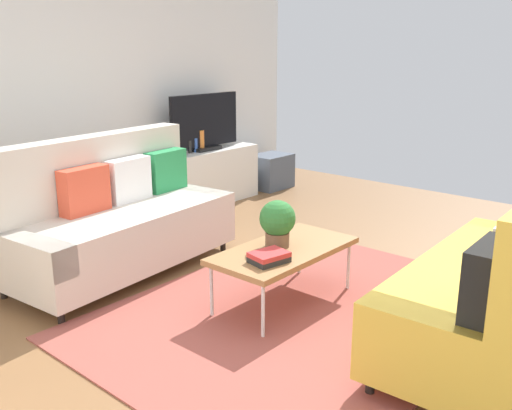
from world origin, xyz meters
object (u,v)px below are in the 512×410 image
couch_beige (117,217)px  vase_0 (162,150)px  storage_trunk (271,171)px  potted_plant (277,222)px  tv (205,123)px  table_book_0 (269,260)px  bottle_2 (202,141)px  bottle_0 (190,147)px  bottle_1 (196,145)px  tv_console (205,177)px  couch_green (505,285)px  coffee_table (284,251)px  vase_1 (175,145)px

couch_beige → vase_0: size_ratio=14.91×
storage_trunk → potted_plant: bearing=-139.7°
tv → table_book_0: (-1.81, -2.47, -0.51)m
storage_trunk → table_book_0: 3.77m
table_book_0 → couch_beige: bearing=94.2°
bottle_2 → bottle_0: bearing=180.0°
vase_0 → bottle_2: size_ratio=0.56×
bottle_1 → bottle_0: bearing=180.0°
tv → bottle_2: (-0.07, -0.02, -0.19)m
tv_console → tv: 0.63m
couch_green → coffee_table: size_ratio=1.76×
table_book_0 → vase_1: (1.41, 2.54, 0.30)m
couch_green → coffee_table: (-0.29, 1.42, -0.05)m
storage_trunk → vase_0: size_ratio=3.93×
bottle_0 → bottle_2: 0.19m
couch_green → bottle_0: size_ratio=13.52×
bottle_1 → bottle_2: (0.09, 0.00, 0.04)m
coffee_table → bottle_0: 2.69m
couch_beige → coffee_table: 1.48m
potted_plant → vase_1: bearing=64.5°
storage_trunk → potted_plant: size_ratio=1.54×
bottle_1 → vase_0: bearing=167.7°
table_book_0 → vase_1: bearing=60.9°
storage_trunk → bottle_0: 1.44m
tv_console → bottle_2: bearing=-151.9°
coffee_table → vase_1: 2.71m
tv → bottle_1: (-0.17, -0.02, -0.23)m
bottle_1 → bottle_2: 0.10m
tv_console → bottle_2: bottle_2 is taller
coffee_table → storage_trunk: size_ratio=2.12×
storage_trunk → bottle_1: 1.36m
tv → bottle_1: bearing=-173.2°
potted_plant → bottle_1: 2.67m
tv → vase_0: 0.63m
table_book_0 → vase_1: size_ratio=1.22×
couch_beige → vase_1: size_ratio=10.00×
tv → storage_trunk: (1.10, -0.08, -0.73)m
vase_0 → tv: bearing=-6.9°
coffee_table → potted_plant: size_ratio=3.25×
coffee_table → vase_1: size_ratio=5.58×
potted_plant → tv: bearing=56.4°
tv_console → storage_trunk: 1.11m
couch_green → bottle_2: couch_green is taller
couch_beige → bottle_0: (1.67, 0.93, 0.26)m
couch_green → vase_1: bearing=74.9°
coffee_table → bottle_1: (1.36, 2.35, 0.33)m
tv_console → storage_trunk: bearing=-5.2°
coffee_table → bottle_0: size_ratio=7.67×
storage_trunk → bottle_2: (-1.17, 0.06, 0.54)m
vase_0 → bottle_1: bottle_1 is taller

